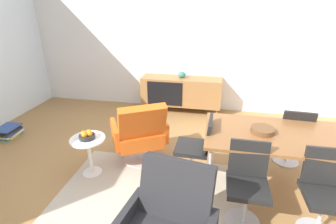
# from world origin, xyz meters

# --- Properties ---
(ground_plane) EXTENTS (8.32, 8.32, 0.00)m
(ground_plane) POSITION_xyz_m (0.00, 0.00, 0.00)
(ground_plane) COLOR #9E7242
(wall_back) EXTENTS (6.80, 0.12, 2.80)m
(wall_back) POSITION_xyz_m (0.00, 2.60, 1.40)
(wall_back) COLOR white
(wall_back) RESTS_ON ground_plane
(sideboard) EXTENTS (1.60, 0.45, 0.72)m
(sideboard) POSITION_xyz_m (0.03, 2.30, 0.44)
(sideboard) COLOR olive
(sideboard) RESTS_ON ground_plane
(vase_cobalt) EXTENTS (0.15, 0.15, 0.12)m
(vase_cobalt) POSITION_xyz_m (0.03, 2.30, 0.78)
(vase_cobalt) COLOR #337266
(vase_cobalt) RESTS_ON sideboard
(dining_table) EXTENTS (1.60, 0.90, 0.74)m
(dining_table) POSITION_xyz_m (1.41, 0.18, 0.70)
(dining_table) COLOR brown
(dining_table) RESTS_ON ground_plane
(wooden_bowl_on_table) EXTENTS (0.26, 0.26, 0.06)m
(wooden_bowl_on_table) POSITION_xyz_m (1.25, 0.18, 0.77)
(wooden_bowl_on_table) COLOR brown
(wooden_bowl_on_table) RESTS_ON dining_table
(dining_chair_front_left) EXTENTS (0.40, 0.43, 0.86)m
(dining_chair_front_left) POSITION_xyz_m (1.06, -0.38, 0.47)
(dining_chair_front_left) COLOR black
(dining_chair_front_left) RESTS_ON ground_plane
(dining_chair_back_right) EXTENTS (0.42, 0.45, 0.86)m
(dining_chair_back_right) POSITION_xyz_m (1.76, 0.74, 0.47)
(dining_chair_back_right) COLOR black
(dining_chair_back_right) RESTS_ON ground_plane
(dining_chair_near_window) EXTENTS (0.43, 0.41, 0.86)m
(dining_chair_near_window) POSITION_xyz_m (0.52, 0.17, 0.47)
(dining_chair_near_window) COLOR black
(dining_chair_near_window) RESTS_ON ground_plane
(dining_chair_front_right) EXTENTS (0.40, 0.43, 0.86)m
(dining_chair_front_right) POSITION_xyz_m (1.76, -0.38, 0.47)
(dining_chair_front_right) COLOR black
(dining_chair_front_right) RESTS_ON ground_plane
(lounge_chair_red) EXTENTS (0.88, 0.87, 0.95)m
(lounge_chair_red) POSITION_xyz_m (-0.27, 0.40, 0.47)
(lounge_chair_red) COLOR #D85919
(lounge_chair_red) RESTS_ON ground_plane
(side_table_round) EXTENTS (0.44, 0.44, 0.52)m
(side_table_round) POSITION_xyz_m (-0.85, 0.03, 0.32)
(side_table_round) COLOR white
(side_table_round) RESTS_ON ground_plane
(fruit_bowl) EXTENTS (0.20, 0.20, 0.11)m
(fruit_bowl) POSITION_xyz_m (-0.85, 0.03, 0.56)
(fruit_bowl) COLOR #262628
(fruit_bowl) RESTS_ON side_table_round
(magazine_stack) EXTENTS (0.33, 0.41, 0.19)m
(magazine_stack) POSITION_xyz_m (-2.68, 0.66, 0.09)
(magazine_stack) COLOR #B2B2B7
(magazine_stack) RESTS_ON ground_plane
(area_rug) EXTENTS (2.20, 1.70, 0.01)m
(area_rug) POSITION_xyz_m (0.04, -0.33, 0.00)
(area_rug) COLOR #B7AD99
(area_rug) RESTS_ON ground_plane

